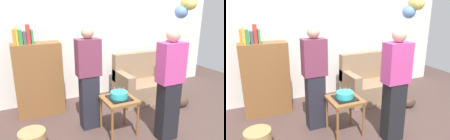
# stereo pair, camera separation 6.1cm
# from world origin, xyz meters

# --- Properties ---
(wall_back) EXTENTS (6.00, 0.10, 2.70)m
(wall_back) POSITION_xyz_m (0.00, 2.05, 1.35)
(wall_back) COLOR silver
(wall_back) RESTS_ON ground_plane
(couch) EXTENTS (1.10, 0.70, 0.96)m
(couch) POSITION_xyz_m (0.80, 1.36, 0.34)
(couch) COLOR #8C7054
(couch) RESTS_ON ground_plane
(bookshelf) EXTENTS (0.80, 0.36, 1.61)m
(bookshelf) POSITION_xyz_m (-1.22, 1.58, 0.68)
(bookshelf) COLOR brown
(bookshelf) RESTS_ON ground_plane
(side_table) EXTENTS (0.48, 0.48, 0.57)m
(side_table) POSITION_xyz_m (-0.22, 0.40, 0.49)
(side_table) COLOR brown
(side_table) RESTS_ON ground_plane
(birthday_cake) EXTENTS (0.32, 0.32, 0.17)m
(birthday_cake) POSITION_xyz_m (-0.22, 0.40, 0.62)
(birthday_cake) COLOR black
(birthday_cake) RESTS_ON side_table
(person_blowing_candles) EXTENTS (0.36, 0.22, 1.63)m
(person_blowing_candles) POSITION_xyz_m (-0.56, 0.76, 0.83)
(person_blowing_candles) COLOR #23232D
(person_blowing_candles) RESTS_ON ground_plane
(person_holding_cake) EXTENTS (0.36, 0.22, 1.63)m
(person_holding_cake) POSITION_xyz_m (0.35, -0.02, 0.83)
(person_holding_cake) COLOR black
(person_holding_cake) RESTS_ON ground_plane
(handbag) EXTENTS (0.28, 0.14, 0.20)m
(handbag) POSITION_xyz_m (1.31, 0.67, 0.10)
(handbag) COLOR #473328
(handbag) RESTS_ON ground_plane
(balloon_bunch) EXTENTS (0.38, 0.37, 2.11)m
(balloon_bunch) POSITION_xyz_m (1.74, 1.26, 1.92)
(balloon_bunch) COLOR silver
(balloon_bunch) RESTS_ON ground_plane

